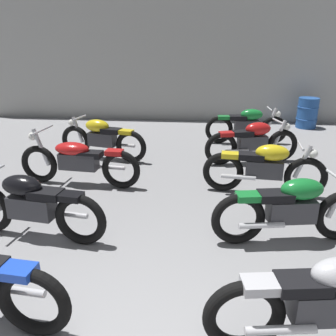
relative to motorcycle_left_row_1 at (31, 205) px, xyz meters
name	(u,v)px	position (x,y,z in m)	size (l,w,h in m)	color
back_wall	(186,60)	(1.60, 7.15, 1.34)	(13.11, 0.24, 3.60)	#B2B2AD
motorcycle_left_row_1	(31,205)	(0.00, 0.00, 0.00)	(1.97, 0.51, 0.88)	black
motorcycle_left_row_2	(78,160)	(0.01, 1.72, -0.01)	(2.17, 0.68, 0.97)	black
motorcycle_left_row_3	(102,138)	(0.05, 3.12, 0.00)	(1.94, 0.64, 0.88)	black
motorcycle_right_row_0	(328,301)	(3.11, -1.42, 0.00)	(1.97, 0.57, 0.88)	black
motorcycle_right_row_1	(292,209)	(3.22, 0.19, 0.00)	(1.96, 0.59, 0.88)	black
motorcycle_right_row_2	(265,168)	(3.13, 1.62, 0.00)	(1.97, 0.48, 0.88)	black
motorcycle_right_row_3	(253,141)	(3.15, 3.15, 0.00)	(1.94, 0.69, 0.88)	black
motorcycle_right_row_4	(247,125)	(3.21, 4.57, 0.00)	(1.97, 0.48, 0.88)	black
oil_drum	(307,113)	(5.12, 6.38, -0.03)	(0.59, 0.59, 0.85)	#23519E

